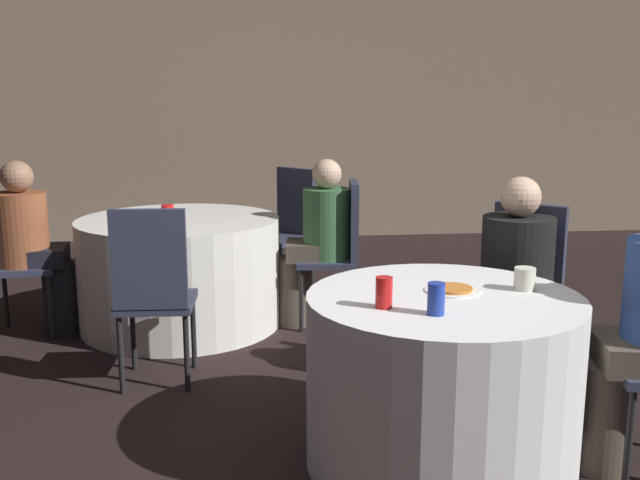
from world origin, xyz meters
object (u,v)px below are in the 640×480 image
at_px(chair_far_south, 153,283).
at_px(person_black_shirt, 512,286).
at_px(chair_far_east, 341,241).
at_px(person_floral_shirt, 34,246).
at_px(chair_far_west, 6,248).
at_px(table_far, 180,272).
at_px(chair_far_northeast, 290,220).
at_px(soda_can_blue, 436,299).
at_px(pizza_plate_near, 452,289).
at_px(soda_can_red, 384,292).
at_px(person_green_jacket, 315,242).
at_px(chair_near_northeast, 522,281).
at_px(table_near, 441,380).

bearing_deg(chair_far_south, person_black_shirt, -7.10).
height_order(chair_far_east, person_floral_shirt, person_floral_shirt).
distance_m(chair_far_south, chair_far_west, 1.44).
bearing_deg(table_far, chair_far_northeast, 43.56).
distance_m(chair_far_east, soda_can_blue, 2.16).
bearing_deg(pizza_plate_near, chair_far_northeast, 100.80).
distance_m(table_far, soda_can_red, 2.41).
bearing_deg(person_black_shirt, table_far, 2.27).
distance_m(chair_far_east, person_floral_shirt, 2.01).
distance_m(person_green_jacket, soda_can_red, 2.08).
height_order(person_black_shirt, pizza_plate_near, person_black_shirt).
relative_size(chair_near_northeast, person_black_shirt, 0.86).
bearing_deg(chair_far_west, soda_can_blue, 40.71).
xyz_separation_m(table_far, person_green_jacket, (0.91, -0.09, 0.20)).
bearing_deg(chair_near_northeast, person_floral_shirt, 17.40).
xyz_separation_m(chair_near_northeast, person_floral_shirt, (-2.81, 1.17, 0.00)).
relative_size(table_near, person_green_jacket, 1.01).
distance_m(chair_near_northeast, person_green_jacket, 1.52).
height_order(chair_far_west, pizza_plate_near, chair_far_west).
relative_size(table_near, chair_far_west, 1.16).
bearing_deg(chair_far_south, table_near, -33.45).
distance_m(person_black_shirt, pizza_plate_near, 0.76).
height_order(chair_far_south, person_floral_shirt, person_floral_shirt).
relative_size(chair_far_south, soda_can_blue, 8.05).
bearing_deg(chair_far_east, pizza_plate_near, -167.29).
height_order(chair_far_east, chair_far_northeast, same).
bearing_deg(soda_can_red, person_floral_shirt, 132.47).
xyz_separation_m(chair_far_west, person_black_shirt, (2.88, -1.28, 0.01)).
height_order(person_black_shirt, soda_can_blue, person_black_shirt).
height_order(chair_far_south, chair_far_northeast, same).
bearing_deg(person_floral_shirt, chair_near_northeast, 61.97).
relative_size(chair_far_south, person_green_jacket, 0.87).
bearing_deg(soda_can_red, chair_far_south, 133.69).
xyz_separation_m(chair_far_east, chair_far_south, (-1.13, -0.98, 0.00)).
bearing_deg(table_far, chair_near_northeast, -33.63).
xyz_separation_m(table_near, pizza_plate_near, (0.05, 0.06, 0.38)).
relative_size(person_floral_shirt, soda_can_red, 9.34).
bearing_deg(table_far, person_green_jacket, -5.87).
bearing_deg(chair_near_northeast, person_green_jacket, -9.85).
xyz_separation_m(chair_near_northeast, pizza_plate_near, (-0.59, -0.69, 0.16)).
bearing_deg(pizza_plate_near, soda_can_blue, -116.46).
relative_size(table_far, chair_far_east, 1.37).
height_order(table_far, chair_far_east, chair_far_east).
height_order(table_near, pizza_plate_near, pizza_plate_near).
xyz_separation_m(table_near, person_green_jacket, (-0.35, 1.92, 0.20)).
relative_size(chair_far_south, person_black_shirt, 0.86).
bearing_deg(soda_can_blue, chair_far_west, 136.09).
relative_size(chair_far_east, soda_can_red, 8.05).
bearing_deg(table_far, chair_far_south, -92.05).
xyz_separation_m(chair_far_northeast, soda_can_red, (0.19, -2.91, 0.22)).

